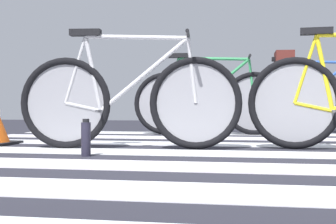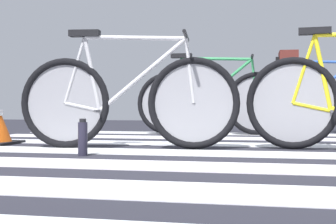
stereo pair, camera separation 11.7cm
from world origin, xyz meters
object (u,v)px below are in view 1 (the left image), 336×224
Objects in this scene: bicycle_4_of_4 at (310,101)px; bicycle_1_of_4 at (130,100)px; bicycle_3_of_4 at (209,101)px; water_bottle at (86,138)px; cyclist_4_of_4 at (284,80)px.

bicycle_1_of_4 is at bearing -124.32° from bicycle_4_of_4.
bicycle_3_of_4 is (0.44, 1.87, 0.00)m from bicycle_1_of_4.
bicycle_4_of_4 is 3.57m from water_bottle.
water_bottle is at bearing -111.71° from bicycle_1_of_4.
water_bottle is (-0.15, -0.56, -0.27)m from bicycle_1_of_4.
bicycle_3_of_4 is 6.90× the size of water_bottle.
water_bottle is (-1.48, -3.07, -0.53)m from cyclist_4_of_4.
bicycle_3_of_4 is at bearing 76.20° from water_bottle.
cyclist_4_of_4 reaches higher than water_bottle.
bicycle_3_of_4 is 1.74× the size of cyclist_4_of_4.
cyclist_4_of_4 is at bearing 64.29° from water_bottle.
bicycle_4_of_4 is 6.90× the size of water_bottle.
water_bottle is at bearing -106.80° from bicycle_3_of_4.
water_bottle is at bearing -116.99° from cyclist_4_of_4.
bicycle_3_of_4 is 1.12m from cyclist_4_of_4.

